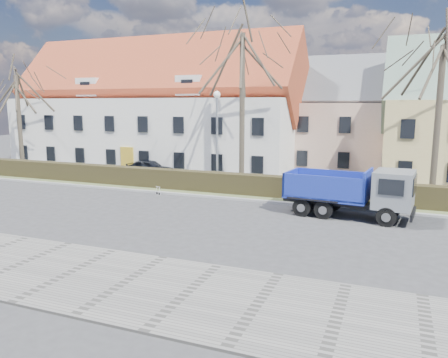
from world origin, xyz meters
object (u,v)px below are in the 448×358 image
at_px(cart_frame, 156,190).
at_px(parked_car_a, 150,168).
at_px(dump_truck, 344,191).
at_px(streetlight, 217,141).

relative_size(cart_frame, parked_car_a, 0.16).
distance_m(dump_truck, streetlight, 9.81).
bearing_deg(parked_car_a, cart_frame, -145.56).
bearing_deg(dump_truck, streetlight, 161.15).
distance_m(dump_truck, parked_car_a, 17.67).
height_order(cart_frame, parked_car_a, parked_car_a).
bearing_deg(parked_car_a, dump_truck, -114.93).
bearing_deg(parked_car_a, streetlight, -114.93).
height_order(streetlight, parked_car_a, streetlight).
relative_size(dump_truck, cart_frame, 10.29).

